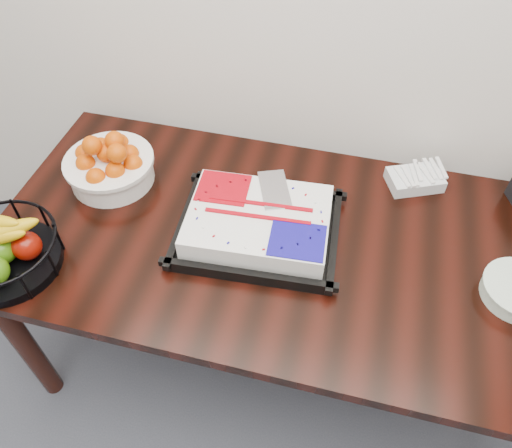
% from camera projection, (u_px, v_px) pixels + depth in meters
% --- Properties ---
extents(table, '(1.80, 0.90, 0.75)m').
position_uv_depth(table, '(277.00, 255.00, 1.63)').
color(table, black).
rests_on(table, ground).
extents(cake_tray, '(0.52, 0.42, 0.10)m').
position_uv_depth(cake_tray, '(258.00, 224.00, 1.54)').
color(cake_tray, black).
rests_on(cake_tray, table).
extents(tangerine_bowl, '(0.30, 0.30, 0.19)m').
position_uv_depth(tangerine_bowl, '(109.00, 162.00, 1.68)').
color(tangerine_bowl, white).
rests_on(tangerine_bowl, table).
extents(fruit_basket, '(0.33, 0.33, 0.18)m').
position_uv_depth(fruit_basket, '(2.00, 250.00, 1.44)').
color(fruit_basket, black).
rests_on(fruit_basket, table).
extents(fork_bag, '(0.21, 0.18, 0.05)m').
position_uv_depth(fork_bag, '(415.00, 179.00, 1.70)').
color(fork_bag, silver).
rests_on(fork_bag, table).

